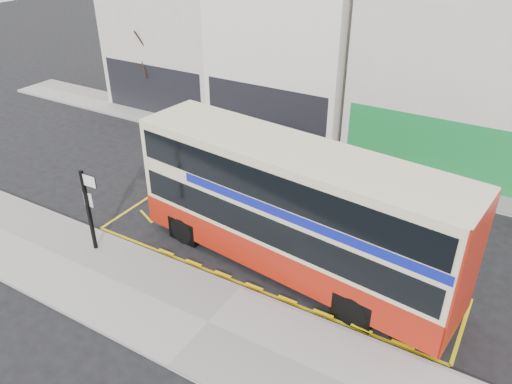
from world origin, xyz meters
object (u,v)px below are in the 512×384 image
Objects in this scene: bus_stop_post at (89,204)px; street_tree_left at (151,39)px; car_silver at (231,145)px; car_grey at (278,147)px; double_decker_bus at (294,209)px.

street_tree_left reaches higher than bus_stop_post.
street_tree_left is (-8.06, 13.12, 2.40)m from bus_stop_post.
car_silver is at bearing -23.36° from street_tree_left.
car_grey is 11.22m from street_tree_left.
street_tree_left is at bearing 119.70° from bus_stop_post.
car_silver is 2.49m from car_grey.
car_silver is at bearing 118.21° from car_grey.
car_grey is (2.31, 0.93, 0.05)m from car_silver.
car_grey is at bearing -73.55° from car_silver.
double_decker_bus reaches higher than bus_stop_post.
car_grey is at bearing 128.18° from double_decker_bus.
car_silver is (-0.13, 9.69, -1.50)m from bus_stop_post.
car_grey is at bearing 76.54° from bus_stop_post.
double_decker_bus is 9.18m from car_grey.
double_decker_bus is 2.94× the size of car_grey.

